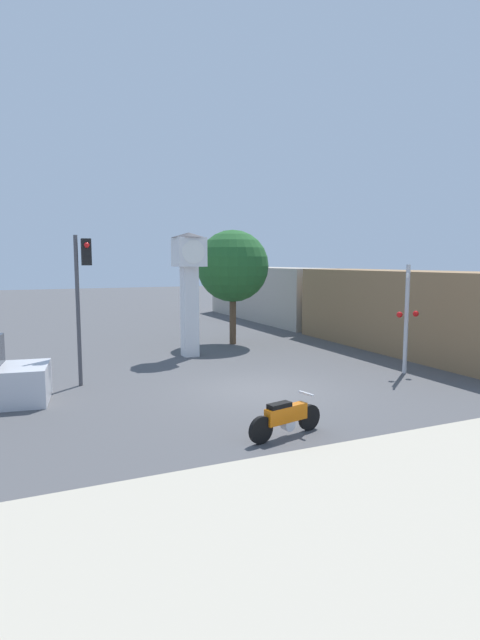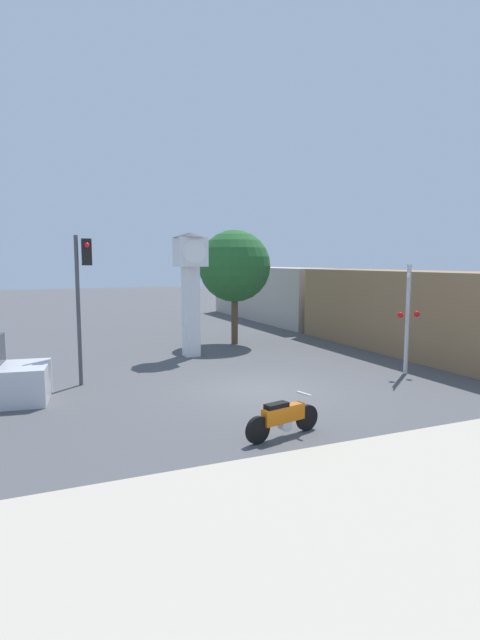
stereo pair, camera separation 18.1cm
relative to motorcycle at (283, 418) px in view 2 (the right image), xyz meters
name	(u,v)px [view 2 (the right image)]	position (x,y,z in m)	size (l,w,h in m)	color
ground_plane	(261,390)	(1.27, 3.76, -0.42)	(120.00, 120.00, 0.00)	#4C4C4F
sidewalk_strip	(479,506)	(1.27, -4.00, -0.37)	(36.00, 6.00, 0.10)	#B2A893
motorcycle	(283,418)	(0.00, 0.00, 0.00)	(1.97, 0.63, 0.88)	black
clock_tower	(190,275)	(1.04, 9.73, 2.84)	(1.36, 1.36, 4.91)	white
freight_train	(324,301)	(9.69, 13.42, 1.28)	(2.80, 25.68, 3.40)	olive
traffic_light	(82,283)	(-3.41, 6.50, 2.70)	(0.50, 0.35, 4.57)	#47474C
railroad_crossing_signal	(408,315)	(6.74, 3.79, 1.59)	(0.90, 0.82, 3.68)	#B7B7BC
street_tree	(235,266)	(3.77, 11.73, 3.14)	(3.25, 3.25, 5.20)	brown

